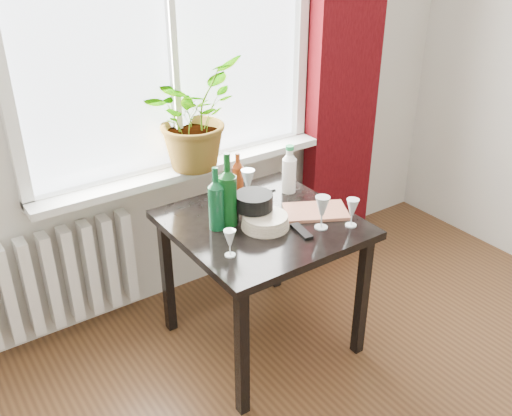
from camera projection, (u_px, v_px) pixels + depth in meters
window at (169, 22)px, 2.83m from camera, size 1.72×0.08×1.62m
windowsill at (185, 169)px, 3.14m from camera, size 1.72×0.20×0.04m
curtain at (346, 57)px, 3.46m from camera, size 0.50×0.12×2.56m
radiator at (61, 277)px, 2.99m from camera, size 0.80×0.10×0.55m
table at (262, 237)px, 2.84m from camera, size 0.85×0.85×0.74m
potted_plant at (192, 115)px, 3.00m from camera, size 0.69×0.67×0.58m
wine_bottle_left at (216, 198)px, 2.66m from camera, size 0.09×0.09×0.32m
wine_bottle_right at (228, 189)px, 2.68m from camera, size 0.09×0.09×0.38m
bottle_amber at (238, 175)px, 2.98m from camera, size 0.08×0.08×0.25m
cleaning_bottle at (289, 169)px, 3.02m from camera, size 0.09×0.09×0.26m
wineglass_front_right at (322, 212)px, 2.69m from camera, size 0.09×0.09×0.17m
wineglass_far_right at (352, 212)px, 2.72m from camera, size 0.08×0.08×0.15m
wineglass_back_center at (248, 185)px, 2.96m from camera, size 0.08×0.08×0.17m
wineglass_back_left at (223, 197)px, 2.84m from camera, size 0.09×0.09×0.16m
wineglass_front_left at (230, 243)px, 2.48m from camera, size 0.06×0.06×0.13m
plate_stack at (265, 221)px, 2.73m from camera, size 0.27×0.27×0.06m
fondue_pot at (254, 207)px, 2.76m from camera, size 0.25×0.23×0.14m
tv_remote at (302, 231)px, 2.69m from camera, size 0.07×0.16×0.02m
cutting_board at (316, 211)px, 2.86m from camera, size 0.37×0.32×0.02m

